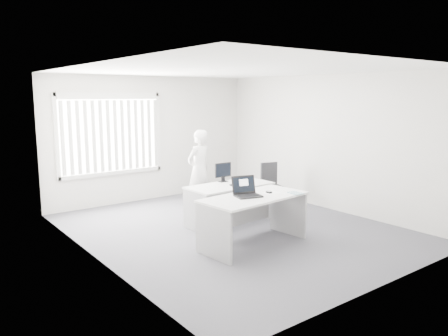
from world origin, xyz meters
TOP-DOWN VIEW (x-y plane):
  - ground at (0.00, 0.00)m, footprint 6.00×6.00m
  - wall_back at (0.00, 3.00)m, footprint 5.00×0.02m
  - wall_front at (0.00, -3.00)m, footprint 5.00×0.02m
  - wall_left at (-2.50, 0.00)m, footprint 0.02×6.00m
  - wall_right at (2.50, 0.00)m, footprint 0.02×6.00m
  - ceiling at (0.00, 0.00)m, footprint 5.00×6.00m
  - window at (-1.00, 2.96)m, footprint 2.32×0.06m
  - blinds at (-1.00, 2.90)m, footprint 2.20×0.10m
  - desk_near at (-0.27, -0.86)m, footprint 1.84×1.00m
  - desk_far at (0.16, 0.32)m, footprint 1.64×0.81m
  - office_chair at (1.73, 0.84)m, footprint 0.65×0.65m
  - person at (0.34, 1.59)m, footprint 0.68×0.51m
  - laptop at (-0.39, -0.86)m, footprint 0.47×0.44m
  - paper_sheet at (0.10, -0.85)m, footprint 0.29×0.21m
  - mouse at (0.06, -0.85)m, footprint 0.06×0.10m
  - booklet at (0.39, -1.13)m, footprint 0.19×0.25m
  - keyboard at (0.31, 0.15)m, footprint 0.45×0.24m
  - monitor at (0.24, 0.62)m, footprint 0.37×0.11m

SIDE VIEW (x-z plane):
  - ground at x=0.00m, z-range 0.00..0.00m
  - office_chair at x=1.73m, z-range -0.18..0.75m
  - desk_far at x=0.16m, z-range 0.16..0.90m
  - desk_near at x=-0.27m, z-range 0.18..0.98m
  - keyboard at x=0.31m, z-range 0.74..0.76m
  - paper_sheet at x=0.10m, z-range 0.81..0.81m
  - booklet at x=0.39m, z-range 0.81..0.82m
  - mouse at x=0.06m, z-range 0.81..0.85m
  - person at x=0.34m, z-range 0.00..1.67m
  - monitor at x=0.24m, z-range 0.74..1.10m
  - laptop at x=-0.39m, z-range 0.81..1.11m
  - wall_back at x=0.00m, z-range 0.00..2.80m
  - wall_front at x=0.00m, z-range 0.00..2.80m
  - wall_left at x=-2.50m, z-range 0.00..2.80m
  - wall_right at x=2.50m, z-range 0.00..2.80m
  - blinds at x=-1.00m, z-range 0.77..2.27m
  - window at x=-1.00m, z-range 0.67..2.43m
  - ceiling at x=0.00m, z-range 2.79..2.81m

